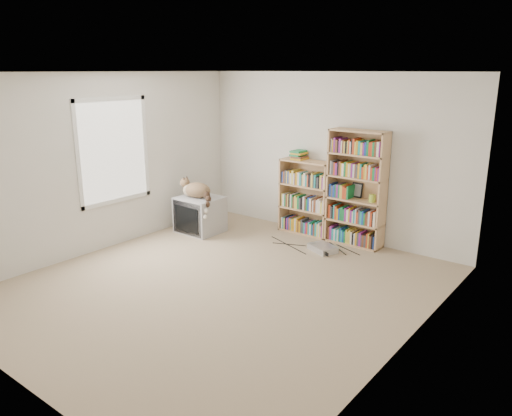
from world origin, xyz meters
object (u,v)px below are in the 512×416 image
Objects in this scene: crt_tv at (200,215)px; cat at (198,193)px; dvd_player at (323,248)px; bookcase_tall at (357,191)px; bookcase_short at (306,200)px.

cat is at bearing -62.90° from crt_tv.
dvd_player is at bearing -1.04° from cat.
bookcase_tall reaches higher than bookcase_short.
crt_tv reaches higher than dvd_player.
cat reaches higher than dvd_player.
crt_tv is 1.71m from bookcase_short.
bookcase_tall is at bearing 24.06° from crt_tv.
bookcase_tall is (2.19, 1.06, 0.15)m from cat.
cat is 0.42× the size of bookcase_tall.
cat is at bearing -154.07° from bookcase_tall.
dvd_player is (2.02, 0.43, -0.24)m from crt_tv.
dvd_player is at bearing 11.78° from crt_tv.
dvd_player is (0.66, -0.57, -0.49)m from bookcase_short.
bookcase_short is (-0.86, 0.00, -0.28)m from bookcase_tall.
dvd_player is (1.99, 0.49, -0.62)m from cat.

